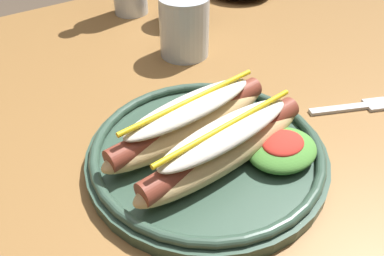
{
  "coord_description": "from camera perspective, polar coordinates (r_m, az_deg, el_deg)",
  "views": [
    {
      "loc": [
        -0.25,
        -0.39,
        1.06
      ],
      "look_at": [
        -0.04,
        -0.1,
        0.77
      ],
      "focal_mm": 36.16,
      "sensor_mm": 36.0,
      "label": 1
    }
  ],
  "objects": [
    {
      "name": "dining_table",
      "position": [
        0.63,
        -2.2,
        -3.18
      ],
      "size": [
        1.24,
        0.92,
        0.74
      ],
      "color": "olive",
      "rests_on": "ground_plane"
    },
    {
      "name": "fork",
      "position": [
        0.6,
        23.15,
        2.89
      ],
      "size": [
        0.12,
        0.07,
        0.0
      ],
      "rotation": [
        0.0,
        0.0,
        -0.43
      ],
      "color": "silver",
      "rests_on": "dining_table"
    },
    {
      "name": "hot_dog_plate",
      "position": [
        0.45,
        2.7,
        -2.42
      ],
      "size": [
        0.28,
        0.28,
        0.08
      ],
      "color": "#334C3D",
      "rests_on": "dining_table"
    },
    {
      "name": "water_cup",
      "position": [
        0.67,
        -1.15,
        14.73
      ],
      "size": [
        0.08,
        0.08,
        0.1
      ],
      "primitive_type": "cylinder",
      "color": "silver",
      "rests_on": "dining_table"
    }
  ]
}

